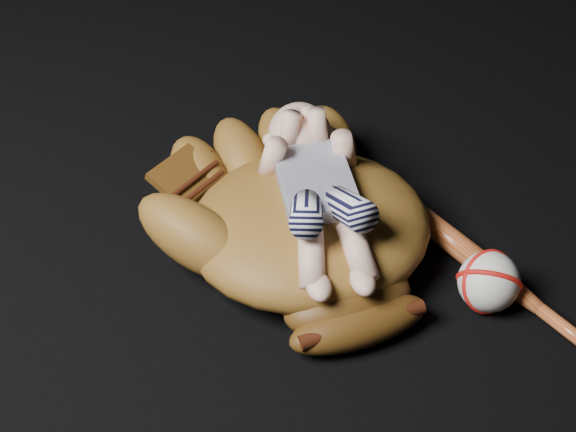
{
  "coord_description": "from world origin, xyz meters",
  "views": [
    {
      "loc": [
        -0.13,
        -0.85,
        0.89
      ],
      "look_at": [
        -0.01,
        0.07,
        0.08
      ],
      "focal_mm": 55.0,
      "sensor_mm": 36.0,
      "label": 1
    }
  ],
  "objects_px": {
    "newborn_baby": "(320,192)",
    "baseball": "(489,282)",
    "baseball_glove": "(309,217)",
    "baseball_bat": "(496,275)"
  },
  "relations": [
    {
      "from": "newborn_baby",
      "to": "baseball",
      "type": "height_order",
      "value": "newborn_baby"
    },
    {
      "from": "baseball_glove",
      "to": "baseball_bat",
      "type": "height_order",
      "value": "baseball_glove"
    },
    {
      "from": "baseball_bat",
      "to": "newborn_baby",
      "type": "bearing_deg",
      "value": 160.96
    },
    {
      "from": "baseball_bat",
      "to": "baseball",
      "type": "height_order",
      "value": "baseball"
    },
    {
      "from": "baseball_glove",
      "to": "newborn_baby",
      "type": "relative_size",
      "value": 1.39
    },
    {
      "from": "newborn_baby",
      "to": "baseball_bat",
      "type": "distance_m",
      "value": 0.28
    },
    {
      "from": "baseball",
      "to": "newborn_baby",
      "type": "bearing_deg",
      "value": 151.65
    },
    {
      "from": "baseball_glove",
      "to": "baseball",
      "type": "bearing_deg",
      "value": -42.64
    },
    {
      "from": "baseball_glove",
      "to": "newborn_baby",
      "type": "bearing_deg",
      "value": -47.08
    },
    {
      "from": "baseball_glove",
      "to": "baseball_bat",
      "type": "xyz_separation_m",
      "value": [
        0.25,
        -0.09,
        -0.06
      ]
    }
  ]
}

